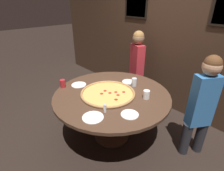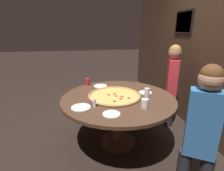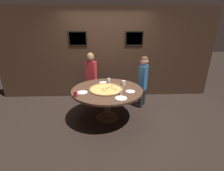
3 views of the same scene
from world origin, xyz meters
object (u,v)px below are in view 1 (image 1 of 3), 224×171
(drink_cup_near_right, at_px, (63,84))
(white_plate_far_back, at_px, (93,117))
(drink_cup_far_left, at_px, (134,82))
(diner_side_left, at_px, (202,103))
(white_plate_beside_cup, at_px, (79,85))
(white_plate_left_side, at_px, (130,114))
(drink_cup_by_shaker, at_px, (146,94))
(diner_far_left, at_px, (137,64))
(dining_table, at_px, (112,102))
(condiment_shaker, at_px, (105,108))
(giant_pizza, at_px, (108,93))
(white_plate_near_front, at_px, (128,82))

(drink_cup_near_right, height_order, white_plate_far_back, drink_cup_near_right)
(drink_cup_far_left, xyz_separation_m, diner_side_left, (0.90, 0.20, -0.03))
(white_plate_beside_cup, distance_m, diner_side_left, 1.66)
(white_plate_left_side, bearing_deg, drink_cup_far_left, 127.49)
(drink_cup_by_shaker, bearing_deg, drink_cup_near_right, -147.69)
(drink_cup_by_shaker, bearing_deg, diner_far_left, 136.42)
(white_plate_beside_cup, distance_m, white_plate_far_back, 0.84)
(dining_table, relative_size, drink_cup_far_left, 13.05)
(drink_cup_far_left, distance_m, white_plate_beside_cup, 0.82)
(white_plate_beside_cup, xyz_separation_m, condiment_shaker, (0.78, -0.16, 0.05))
(white_plate_beside_cup, relative_size, white_plate_far_back, 0.93)
(dining_table, bearing_deg, white_plate_left_side, -20.09)
(drink_cup_far_left, bearing_deg, giant_pizza, -99.17)
(white_plate_beside_cup, height_order, white_plate_far_back, same)
(white_plate_far_back, bearing_deg, drink_cup_near_right, 172.38)
(drink_cup_by_shaker, xyz_separation_m, drink_cup_near_right, (-1.00, -0.63, 0.00))
(drink_cup_far_left, xyz_separation_m, white_plate_left_side, (0.44, -0.58, -0.06))
(dining_table, distance_m, condiment_shaker, 0.47)
(drink_cup_near_right, bearing_deg, diner_side_left, 32.41)
(dining_table, relative_size, white_plate_far_back, 6.70)
(drink_cup_near_right, height_order, white_plate_left_side, drink_cup_near_right)
(drink_cup_near_right, distance_m, diner_far_left, 1.43)
(drink_cup_far_left, distance_m, diner_side_left, 0.92)
(drink_cup_by_shaker, xyz_separation_m, white_plate_left_side, (0.10, -0.42, -0.05))
(white_plate_far_back, height_order, diner_far_left, diner_far_left)
(drink_cup_by_shaker, xyz_separation_m, drink_cup_far_left, (-0.34, 0.16, 0.01))
(drink_cup_near_right, height_order, condiment_shaker, drink_cup_near_right)
(diner_side_left, bearing_deg, drink_cup_by_shaker, -25.17)
(diner_far_left, bearing_deg, white_plate_beside_cup, 109.22)
(drink_cup_far_left, relative_size, drink_cup_near_right, 1.04)
(condiment_shaker, bearing_deg, diner_side_left, 54.16)
(dining_table, distance_m, drink_cup_near_right, 0.75)
(white_plate_far_back, bearing_deg, drink_cup_by_shaker, 79.99)
(white_plate_left_side, relative_size, condiment_shaker, 2.04)
(white_plate_near_front, xyz_separation_m, white_plate_far_back, (0.35, -0.94, 0.00))
(diner_far_left, bearing_deg, diner_side_left, -174.34)
(white_plate_far_back, relative_size, diner_side_left, 0.17)
(giant_pizza, bearing_deg, drink_cup_far_left, 80.83)
(drink_cup_far_left, xyz_separation_m, condiment_shaker, (0.22, -0.74, -0.01))
(white_plate_left_side, xyz_separation_m, diner_side_left, (0.46, 0.77, 0.03))
(white_plate_far_back, xyz_separation_m, condiment_shaker, (0.01, 0.16, 0.05))
(diner_side_left, bearing_deg, diner_far_left, -75.15)
(drink_cup_far_left, height_order, white_plate_left_side, drink_cup_far_left)
(white_plate_near_front, bearing_deg, white_plate_beside_cup, -124.25)
(white_plate_beside_cup, xyz_separation_m, white_plate_left_side, (1.01, 0.01, 0.00))
(white_plate_near_front, height_order, diner_far_left, diner_far_left)
(drink_cup_far_left, bearing_deg, dining_table, -96.85)
(dining_table, xyz_separation_m, diner_far_left, (-0.44, 1.03, 0.19))
(drink_cup_near_right, height_order, diner_far_left, diner_far_left)
(giant_pizza, relative_size, diner_far_left, 0.52)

